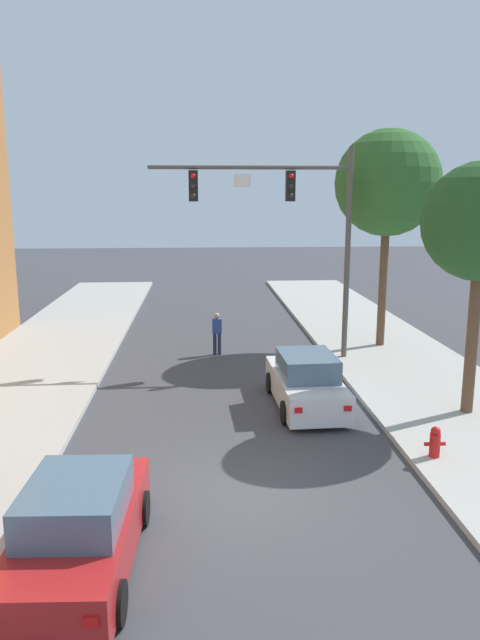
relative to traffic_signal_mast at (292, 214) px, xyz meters
name	(u,v)px	position (x,y,z in m)	size (l,w,h in m)	color
ground_plane	(237,493)	(-2.57, -9.78, -5.37)	(120.00, 120.00, 0.00)	#424247
traffic_signal_mast	(292,214)	(0.00, 0.00, 0.00)	(7.13, 0.38, 7.50)	#514C47
car_lead_white	(306,383)	(-0.27, -4.81, -4.65)	(1.95, 4.29, 1.60)	silver
car_following_red	(80,529)	(-5.26, -12.13, -4.65)	(1.98, 4.31, 1.60)	#B21E1E
pedestrian_crossing_road	(217,331)	(-2.64, 1.12, -4.46)	(0.36, 0.22, 1.64)	#232847
fire_hydrant	(435,442)	(2.01, -8.66, -4.86)	(0.48, 0.24, 0.72)	red
street_tree_second	(388,184)	(3.91, 1.65, 1.08)	(4.02, 4.02, 8.33)	brown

